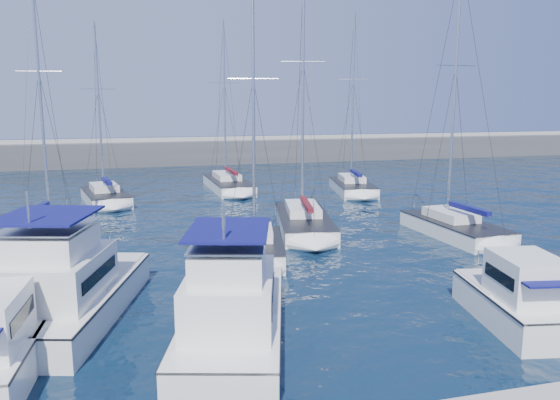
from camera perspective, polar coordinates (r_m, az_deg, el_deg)
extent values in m
plane|color=black|center=(23.28, -2.05, -10.24)|extent=(220.00, 220.00, 0.00)
cube|color=#424244|center=(73.78, -11.05, 4.51)|extent=(160.00, 6.00, 4.00)
cube|color=gray|center=(73.60, -11.11, 6.21)|extent=(160.00, 1.20, 0.50)
cube|color=silver|center=(22.82, -21.15, -10.32)|extent=(6.20, 9.95, 1.60)
cube|color=#262628|center=(22.57, -21.28, -8.54)|extent=(6.27, 9.97, 0.08)
cube|color=silver|center=(21.33, -22.55, -7.31)|extent=(4.31, 5.01, 1.60)
cube|color=black|center=(21.31, -22.57, -7.11)|extent=(4.15, 4.20, 0.45)
cube|color=silver|center=(20.83, -23.00, -4.19)|extent=(3.34, 3.59, 0.90)
cube|color=#0E0F54|center=(20.61, -23.20, -1.49)|extent=(3.77, 4.09, 0.08)
cube|color=silver|center=(19.38, -4.81, -13.36)|extent=(5.48, 9.60, 1.60)
cube|color=#262628|center=(19.09, -4.85, -11.30)|extent=(5.54, 9.61, 0.08)
cube|color=silver|center=(17.76, -5.22, -10.05)|extent=(3.73, 4.77, 1.60)
cube|color=black|center=(17.73, -5.22, -9.81)|extent=(3.56, 3.98, 0.45)
cube|color=silver|center=(17.17, -5.35, -6.37)|extent=(2.87, 3.41, 0.90)
cube|color=#0E0F54|center=(16.92, -5.41, -3.12)|extent=(3.25, 3.89, 0.08)
cube|color=silver|center=(22.47, 23.17, -10.79)|extent=(3.30, 5.99, 1.60)
cube|color=#262628|center=(22.22, 23.31, -8.98)|extent=(3.35, 5.99, 0.08)
cube|color=silver|center=(21.39, 24.34, -7.39)|extent=(2.43, 2.93, 1.60)
cube|color=black|center=(21.37, 24.35, -7.19)|extent=(2.37, 2.42, 0.45)
cube|color=#0E0F54|center=(20.45, 25.81, -7.42)|extent=(2.15, 2.03, 0.07)
cube|color=silver|center=(36.44, -23.20, -3.03)|extent=(4.20, 7.59, 1.30)
cube|color=#262628|center=(36.31, -23.27, -2.06)|extent=(4.26, 7.60, 0.06)
cube|color=silver|center=(36.66, -23.08, -1.42)|extent=(2.47, 3.43, 0.55)
cylinder|color=silver|center=(36.27, -23.76, 9.97)|extent=(0.18, 0.18, 14.12)
cylinder|color=silver|center=(35.15, -23.91, -1.04)|extent=(0.74, 3.55, 0.12)
cube|color=#0E0F54|center=(35.03, -23.98, -0.84)|extent=(0.91, 3.24, 0.28)
cube|color=silver|center=(29.02, -2.66, -5.45)|extent=(4.14, 6.90, 1.30)
cube|color=#262628|center=(28.86, -2.67, -4.25)|extent=(4.20, 6.91, 0.06)
cube|color=silver|center=(29.17, -2.68, -3.44)|extent=(2.42, 3.14, 0.55)
cylinder|color=silver|center=(28.58, -2.80, 9.92)|extent=(0.18, 0.18, 13.08)
cylinder|color=silver|center=(27.71, -2.67, -3.00)|extent=(0.77, 3.18, 0.12)
cube|color=#0E0F54|center=(27.58, -2.67, -2.75)|extent=(0.93, 2.91, 0.28)
cube|color=silver|center=(35.29, 2.48, -2.61)|extent=(4.86, 9.98, 1.30)
cube|color=#262628|center=(35.16, 2.49, -1.60)|extent=(4.92, 10.00, 0.06)
cube|color=silver|center=(35.68, 2.39, -0.90)|extent=(2.77, 4.49, 0.55)
cylinder|color=silver|center=(35.37, 2.42, 11.78)|extent=(0.18, 0.18, 15.29)
cylinder|color=silver|center=(33.59, 2.77, -0.65)|extent=(1.03, 4.72, 0.12)
cube|color=#521019|center=(33.46, 2.79, -0.43)|extent=(1.16, 4.29, 0.28)
cube|color=silver|center=(35.21, 17.77, -3.13)|extent=(3.40, 8.03, 1.30)
cube|color=#262628|center=(35.07, 17.83, -2.12)|extent=(3.46, 8.04, 0.06)
cube|color=silver|center=(35.40, 17.40, -1.46)|extent=(2.13, 3.55, 0.55)
cylinder|color=silver|center=(34.97, 17.78, 10.85)|extent=(0.18, 0.18, 14.71)
cylinder|color=silver|center=(33.97, 19.06, -1.09)|extent=(0.32, 3.95, 0.12)
cube|color=#0E0F54|center=(33.87, 19.18, -0.87)|extent=(0.53, 3.56, 0.28)
cube|color=silver|center=(46.55, -17.76, 0.05)|extent=(4.39, 7.80, 1.30)
cube|color=#262628|center=(46.45, -17.80, 0.82)|extent=(4.45, 7.82, 0.06)
cube|color=silver|center=(46.85, -17.91, 1.29)|extent=(2.55, 3.54, 0.55)
cylinder|color=silver|center=(46.61, -18.41, 9.39)|extent=(0.18, 0.18, 12.83)
cylinder|color=silver|center=(45.24, -17.65, 1.70)|extent=(0.84, 3.63, 0.12)
cube|color=#0E0F54|center=(45.12, -17.64, 1.87)|extent=(1.00, 3.31, 0.28)
cube|color=silver|center=(51.31, -5.44, 1.41)|extent=(3.49, 9.77, 1.30)
cube|color=#262628|center=(51.21, -5.46, 2.10)|extent=(3.55, 9.77, 0.06)
cube|color=silver|center=(51.76, -5.60, 2.55)|extent=(2.18, 4.30, 0.55)
cylinder|color=silver|center=(51.65, -5.82, 10.55)|extent=(0.18, 0.18, 14.03)
cylinder|color=silver|center=(49.69, -5.13, 2.87)|extent=(0.32, 4.83, 0.12)
cube|color=#521019|center=(49.58, -5.11, 3.03)|extent=(0.53, 4.35, 0.28)
cube|color=silver|center=(49.96, 7.59, 1.12)|extent=(4.43, 8.37, 1.30)
cube|color=#262628|center=(49.86, 7.60, 1.84)|extent=(4.49, 8.38, 0.06)
cube|color=silver|center=(50.30, 7.50, 2.28)|extent=(2.56, 3.78, 0.55)
cylinder|color=silver|center=(50.12, 7.63, 10.73)|extent=(0.18, 0.18, 14.39)
cylinder|color=silver|center=(48.59, 7.91, 2.65)|extent=(0.86, 3.93, 0.12)
cube|color=#0E0F54|center=(48.47, 7.94, 2.81)|extent=(1.01, 3.58, 0.28)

